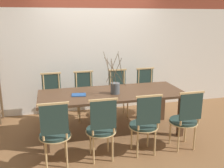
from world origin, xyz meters
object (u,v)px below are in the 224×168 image
object	(u,v)px
chair_far_center	(119,92)
vase_centerpiece	(115,87)
dining_table	(112,98)
chair_near_center	(145,122)
book_stack	(79,95)

from	to	relation	value
chair_far_center	vase_centerpiece	size ratio (longest dim) A/B	1.38
dining_table	chair_near_center	xyz separation A→B (m)	(0.30, -0.79, -0.15)
dining_table	book_stack	xyz separation A→B (m)	(-0.57, -0.02, 0.10)
chair_far_center	vase_centerpiece	distance (m)	0.98
chair_near_center	chair_far_center	size ratio (longest dim) A/B	1.00
chair_near_center	book_stack	bearing A→B (deg)	138.75
dining_table	chair_near_center	world-z (taller)	chair_near_center
chair_near_center	vase_centerpiece	size ratio (longest dim) A/B	1.38
chair_near_center	vase_centerpiece	xyz separation A→B (m)	(-0.27, 0.71, 0.36)
dining_table	chair_far_center	bearing A→B (deg)	66.50
chair_far_center	dining_table	bearing A→B (deg)	66.50
vase_centerpiece	book_stack	distance (m)	0.62
chair_near_center	book_stack	distance (m)	1.19
chair_far_center	vase_centerpiece	world-z (taller)	vase_centerpiece
dining_table	chair_far_center	size ratio (longest dim) A/B	2.54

